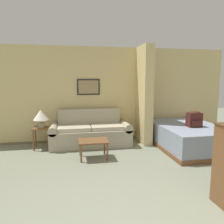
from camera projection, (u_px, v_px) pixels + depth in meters
wall_back at (95, 95)px, 6.10m from camera, size 7.69×0.16×2.60m
wall_partition_pillar at (144, 95)px, 5.88m from camera, size 0.24×0.81×2.60m
couch at (90, 133)px, 5.74m from camera, size 2.09×0.84×0.94m
coffee_table at (93, 143)px, 4.75m from camera, size 0.63×0.49×0.41m
side_table at (41, 131)px, 5.44m from camera, size 0.41×0.41×0.54m
table_lamp at (41, 116)px, 5.38m from camera, size 0.37×0.37×0.44m
bed at (188, 136)px, 5.50m from camera, size 1.51×2.16×0.59m
backpack at (194, 119)px, 5.24m from camera, size 0.33×0.24×0.38m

